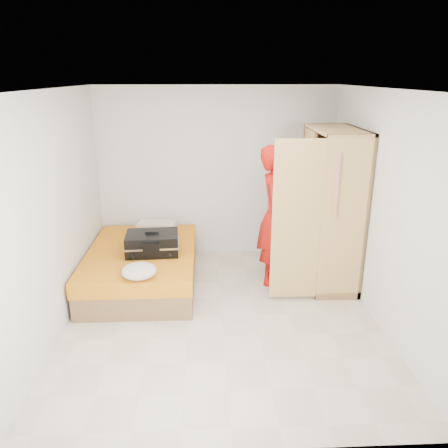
{
  "coord_description": "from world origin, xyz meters",
  "views": [
    {
      "loc": [
        -0.18,
        -4.59,
        2.74
      ],
      "look_at": [
        0.05,
        0.46,
        1.0
      ],
      "focal_mm": 35.0,
      "sensor_mm": 36.0,
      "label": 1
    }
  ],
  "objects_px": {
    "wardrobe": "(328,213)",
    "person": "(275,216)",
    "suitcase": "(152,243)",
    "bed": "(142,267)",
    "round_cushion": "(139,271)"
  },
  "relations": [
    {
      "from": "person",
      "to": "suitcase",
      "type": "bearing_deg",
      "value": 111.25
    },
    {
      "from": "person",
      "to": "suitcase",
      "type": "xyz_separation_m",
      "value": [
        -1.64,
        -0.14,
        -0.31
      ]
    },
    {
      "from": "person",
      "to": "round_cushion",
      "type": "height_order",
      "value": "person"
    },
    {
      "from": "wardrobe",
      "to": "suitcase",
      "type": "xyz_separation_m",
      "value": [
        -2.33,
        -0.07,
        -0.36
      ]
    },
    {
      "from": "suitcase",
      "to": "round_cushion",
      "type": "bearing_deg",
      "value": -99.06
    },
    {
      "from": "wardrobe",
      "to": "person",
      "type": "xyz_separation_m",
      "value": [
        -0.69,
        0.07,
        -0.05
      ]
    },
    {
      "from": "bed",
      "to": "round_cushion",
      "type": "bearing_deg",
      "value": -83.88
    },
    {
      "from": "bed",
      "to": "suitcase",
      "type": "relative_size",
      "value": 2.81
    },
    {
      "from": "bed",
      "to": "round_cushion",
      "type": "height_order",
      "value": "round_cushion"
    },
    {
      "from": "person",
      "to": "bed",
      "type": "bearing_deg",
      "value": 107.39
    },
    {
      "from": "bed",
      "to": "wardrobe",
      "type": "height_order",
      "value": "wardrobe"
    },
    {
      "from": "person",
      "to": "suitcase",
      "type": "height_order",
      "value": "person"
    },
    {
      "from": "person",
      "to": "round_cushion",
      "type": "relative_size",
      "value": 4.65
    },
    {
      "from": "bed",
      "to": "round_cushion",
      "type": "relative_size",
      "value": 4.96
    },
    {
      "from": "bed",
      "to": "suitcase",
      "type": "bearing_deg",
      "value": -33.06
    }
  ]
}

